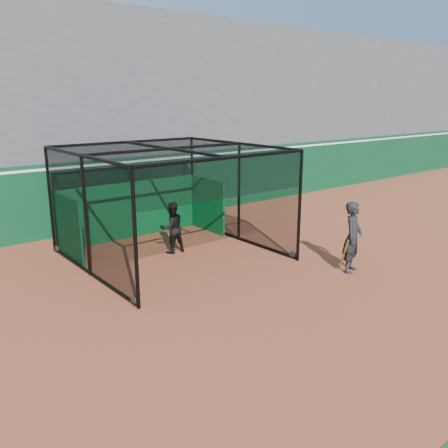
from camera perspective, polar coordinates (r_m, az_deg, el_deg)
ground at (r=11.51m, az=6.27°, el=-8.78°), size 120.00×120.00×0.00m
outfield_wall at (r=17.89m, az=-13.18°, el=3.83°), size 50.00×0.50×2.50m
grandstand at (r=21.06m, az=-18.33°, el=13.83°), size 50.00×7.85×8.95m
batting_cage at (r=14.02m, az=-6.41°, el=2.44°), size 5.33×5.42×3.21m
batter at (r=14.50m, az=-6.27°, el=-0.43°), size 0.81×0.66×1.58m
on_deck_player at (r=13.26m, az=15.20°, el=-1.54°), size 0.83×0.70×1.95m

